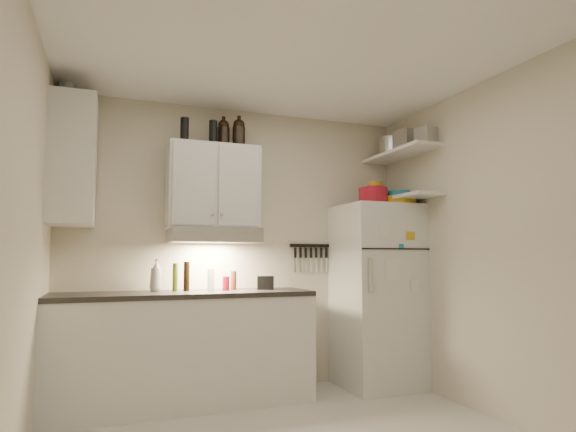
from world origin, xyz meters
name	(u,v)px	position (x,y,z in m)	size (l,w,h in m)	color
ceiling	(300,45)	(0.00, 0.00, 2.61)	(3.20, 3.00, 0.02)	white
back_wall	(240,247)	(0.00, 1.51, 1.30)	(3.20, 0.02, 2.60)	beige
left_wall	(16,239)	(-1.61, 0.00, 1.30)	(0.02, 3.00, 2.60)	beige
right_wall	(497,245)	(1.61, 0.00, 1.30)	(0.02, 3.00, 2.60)	beige
base_cabinet	(184,351)	(-0.55, 1.20, 0.44)	(2.10, 0.60, 0.88)	white
countertop	(185,294)	(-0.55, 1.20, 0.90)	(2.10, 0.62, 0.04)	#2A2824
upper_cabinet	(213,187)	(-0.30, 1.33, 1.83)	(0.80, 0.33, 0.75)	white
side_cabinet	(73,162)	(-1.44, 1.20, 1.95)	(0.33, 0.55, 1.00)	white
range_hood	(214,236)	(-0.30, 1.27, 1.39)	(0.76, 0.46, 0.12)	silver
fridge	(377,295)	(1.25, 1.16, 0.85)	(0.70, 0.68, 1.70)	silver
shelf_hi	(400,154)	(1.45, 1.02, 2.20)	(0.30, 0.95, 0.03)	white
shelf_lo	(401,199)	(1.45, 1.02, 1.76)	(0.30, 0.95, 0.03)	white
knife_strip	(310,246)	(0.70, 1.49, 1.32)	(0.42, 0.02, 0.03)	black
dutch_oven	(373,196)	(1.18, 1.08, 1.78)	(0.27, 0.27, 0.16)	#A71324
book_stack	(399,200)	(1.39, 0.97, 1.74)	(0.19, 0.24, 0.08)	gold
spice_jar	(384,200)	(1.31, 1.12, 1.76)	(0.07, 0.07, 0.11)	silver
stock_pot	(393,148)	(1.52, 1.27, 2.31)	(0.28, 0.28, 0.20)	silver
tin_a	(408,142)	(1.53, 1.01, 2.32)	(0.21, 0.19, 0.21)	#AAAAAD
tin_b	(427,137)	(1.52, 0.71, 2.30)	(0.16, 0.16, 0.16)	#AAAAAD
bowl_teal	(381,196)	(1.41, 1.32, 1.82)	(0.23, 0.23, 0.09)	teal
bowl_orange	(375,189)	(1.37, 1.35, 1.89)	(0.18, 0.18, 0.06)	#C63E12
bowl_yellow	(375,184)	(1.37, 1.35, 1.94)	(0.14, 0.14, 0.05)	gold
plates	(398,195)	(1.45, 1.08, 1.81)	(0.25, 0.25, 0.06)	teal
growler_a	(223,133)	(-0.20, 1.37, 2.33)	(0.11, 0.11, 0.26)	black
growler_b	(239,133)	(-0.07, 1.34, 2.34)	(0.12, 0.12, 0.28)	black
thermos_a	(213,132)	(-0.32, 1.26, 2.30)	(0.07, 0.07, 0.21)	black
thermos_b	(185,130)	(-0.57, 1.27, 2.31)	(0.07, 0.07, 0.21)	black
side_jar	(66,92)	(-1.51, 1.29, 2.53)	(0.12, 0.12, 0.16)	silver
soap_bottle	(156,273)	(-0.77, 1.32, 1.07)	(0.12, 0.12, 0.30)	white
pepper_mill	(233,280)	(-0.11, 1.32, 1.00)	(0.05, 0.05, 0.16)	#5A2B1B
oil_bottle	(175,277)	(-0.62, 1.29, 1.04)	(0.05, 0.05, 0.24)	#4E5F17
vinegar_bottle	(187,276)	(-0.53, 1.28, 1.04)	(0.05, 0.05, 0.25)	black
clear_bottle	(211,280)	(-0.32, 1.29, 1.01)	(0.06, 0.06, 0.19)	silver
red_jar	(226,283)	(-0.20, 1.24, 0.98)	(0.06, 0.06, 0.12)	#A71324
caddy	(266,283)	(0.16, 1.22, 0.98)	(0.14, 0.10, 0.12)	black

